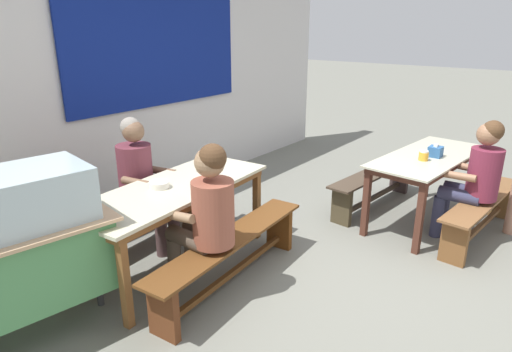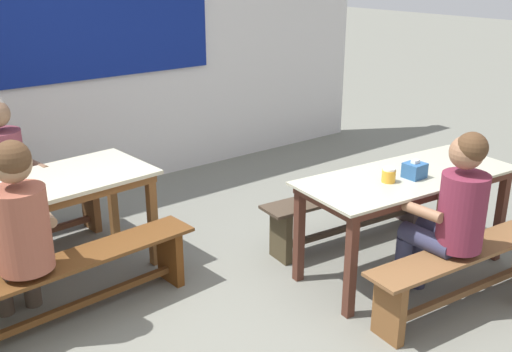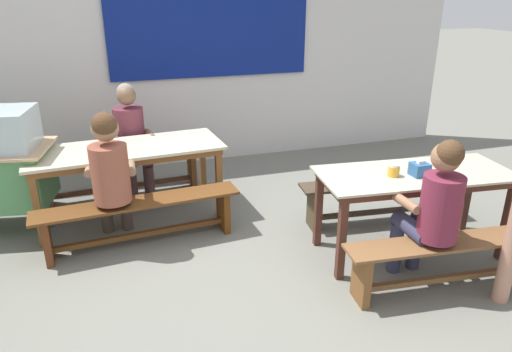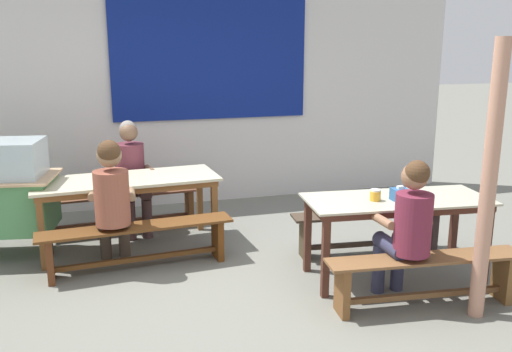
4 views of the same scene
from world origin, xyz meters
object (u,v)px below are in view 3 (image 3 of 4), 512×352
dining_table_far (126,154)px  bench_near_front (448,258)px  bench_far_back (123,172)px  person_center_facing (131,136)px  dining_table_near (415,181)px  person_left_back_turned (110,171)px  bench_far_front (140,215)px  soup_bowl (115,143)px  tissue_box (420,169)px  condiment_jar (394,170)px  bench_near_back (379,195)px  person_near_front (433,206)px

dining_table_far → bench_near_front: bearing=-42.5°
bench_far_back → person_center_facing: bearing=-25.0°
bench_far_back → dining_table_near: bearing=-41.2°
person_left_back_turned → dining_table_far: bearing=73.2°
bench_far_front → soup_bowl: 0.82m
tissue_box → condiment_jar: tissue_box is taller
condiment_jar → person_center_facing: bearing=134.8°
dining_table_near → condiment_jar: condiment_jar is taller
bench_far_back → tissue_box: size_ratio=13.38×
dining_table_far → dining_table_near: (2.25, -1.42, -0.01)m
bench_far_front → tissue_box: size_ratio=13.36×
bench_far_front → bench_near_front: 2.58m
soup_bowl → person_center_facing: bearing=68.9°
bench_near_back → condiment_jar: (-0.28, -0.60, 0.51)m
person_center_facing → soup_bowl: (-0.18, -0.47, 0.07)m
soup_bowl → bench_near_front: bearing=-42.1°
bench_near_back → bench_near_front: 1.18m
bench_near_back → tissue_box: bearing=-96.6°
bench_near_front → bench_near_back: bearing=84.3°
bench_near_back → person_left_back_turned: bearing=173.1°
bench_far_back → person_left_back_turned: person_left_back_turned is taller
dining_table_far → bench_far_front: (0.04, -0.59, -0.38)m
dining_table_far → condiment_jar: 2.49m
person_left_back_turned → tissue_box: person_left_back_turned is taller
dining_table_far → person_near_front: bearing=-43.0°
person_left_back_turned → soup_bowl: bearing=83.8°
condiment_jar → person_near_front: bearing=-86.4°
bench_near_back → tissue_box: tissue_box is taller
person_near_front → person_left_back_turned: size_ratio=0.98×
person_center_facing → soup_bowl: person_center_facing is taller
person_center_facing → dining_table_far: bearing=-98.9°
dining_table_far → soup_bowl: soup_bowl is taller
bench_far_front → bench_near_front: same height
dining_table_far → person_center_facing: bearing=81.1°
bench_near_front → tissue_box: 0.74m
dining_table_far → person_center_facing: (0.08, 0.53, 0.03)m
bench_far_front → condiment_jar: condiment_jar is taller
bench_near_back → bench_near_front: size_ratio=0.97×
dining_table_near → bench_near_back: size_ratio=1.05×
bench_near_back → person_near_front: (-0.25, -1.09, 0.41)m
dining_table_near → person_near_front: 0.54m
bench_far_back → person_near_front: person_near_front is taller
bench_far_back → tissue_box: tissue_box is taller
bench_far_back → soup_bowl: (-0.05, -0.53, 0.49)m
dining_table_far → tissue_box: 2.69m
person_near_front → tissue_box: person_near_front is taller
bench_near_front → soup_bowl: bearing=137.9°
bench_near_front → condiment_jar: size_ratio=16.29×
bench_far_back → soup_bowl: 0.72m
bench_near_front → condiment_jar: condiment_jar is taller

